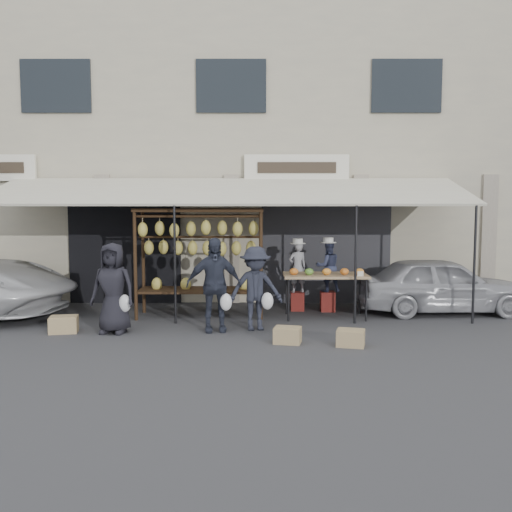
{
  "coord_description": "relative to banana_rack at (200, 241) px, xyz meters",
  "views": [
    {
      "loc": [
        0.59,
        -9.81,
        2.36
      ],
      "look_at": [
        0.57,
        1.4,
        1.3
      ],
      "focal_mm": 40.0,
      "sensor_mm": 36.0,
      "label": 1
    }
  ],
  "objects": [
    {
      "name": "ground_plane",
      "position": [
        0.58,
        -1.8,
        -1.57
      ],
      "size": [
        90.0,
        90.0,
        0.0
      ],
      "primitive_type": "plane",
      "color": "#2D2D30"
    },
    {
      "name": "shophouse",
      "position": [
        0.58,
        4.7,
        2.08
      ],
      "size": [
        24.0,
        6.15,
        7.3
      ],
      "color": "#B5AB8E",
      "rests_on": "ground_plane"
    },
    {
      "name": "awning",
      "position": [
        0.59,
        0.48,
        1.01
      ],
      "size": [
        10.0,
        2.35,
        2.92
      ],
      "color": "beige",
      "rests_on": "ground_plane"
    },
    {
      "name": "banana_rack",
      "position": [
        0.0,
        0.0,
        0.0
      ],
      "size": [
        2.6,
        0.9,
        2.24
      ],
      "color": "black",
      "rests_on": "ground_plane"
    },
    {
      "name": "produce_table",
      "position": [
        2.57,
        -0.11,
        -0.7
      ],
      "size": [
        1.7,
        0.9,
        1.04
      ],
      "color": "#9C7C5E",
      "rests_on": "ground_plane"
    },
    {
      "name": "vendor_left",
      "position": [
        2.05,
        0.7,
        -0.61
      ],
      "size": [
        0.46,
        0.36,
        1.1
      ],
      "primitive_type": "imported",
      "rotation": [
        0.0,
        0.0,
        3.41
      ],
      "color": "#9B9BA3",
      "rests_on": "stool_left"
    },
    {
      "name": "vendor_right",
      "position": [
        2.71,
        0.62,
        -0.59
      ],
      "size": [
        0.6,
        0.5,
        1.1
      ],
      "primitive_type": "imported",
      "rotation": [
        0.0,
        0.0,
        3.32
      ],
      "color": "#303755",
      "rests_on": "stool_right"
    },
    {
      "name": "customer_left",
      "position": [
        -1.42,
        -1.46,
        -0.75
      ],
      "size": [
        0.87,
        0.63,
        1.64
      ],
      "primitive_type": "imported",
      "rotation": [
        0.0,
        0.0,
        -0.15
      ],
      "color": "black",
      "rests_on": "ground_plane"
    },
    {
      "name": "customer_mid",
      "position": [
        0.39,
        -1.33,
        -0.7
      ],
      "size": [
        1.06,
        0.57,
        1.72
      ],
      "primitive_type": "imported",
      "rotation": [
        0.0,
        0.0,
        0.16
      ],
      "color": "#2A2E3D",
      "rests_on": "ground_plane"
    },
    {
      "name": "customer_right",
      "position": [
        1.14,
        -1.21,
        -0.79
      ],
      "size": [
        1.08,
        0.73,
        1.55
      ],
      "primitive_type": "imported",
      "rotation": [
        0.0,
        0.0,
        0.17
      ],
      "color": "#21242F",
      "rests_on": "ground_plane"
    },
    {
      "name": "stool_left",
      "position": [
        2.05,
        0.7,
        -1.36
      ],
      "size": [
        0.36,
        0.36,
        0.4
      ],
      "primitive_type": "cube",
      "rotation": [
        0.0,
        0.0,
        0.33
      ],
      "color": "maroon",
      "rests_on": "ground_plane"
    },
    {
      "name": "stool_right",
      "position": [
        2.71,
        0.62,
        -1.35
      ],
      "size": [
        0.31,
        0.31,
        0.43
      ],
      "primitive_type": "cube",
      "rotation": [
        0.0,
        0.0,
        0.01
      ],
      "color": "maroon",
      "rests_on": "ground_plane"
    },
    {
      "name": "crate_near_a",
      "position": [
        1.69,
        -2.21,
        -1.43
      ],
      "size": [
        0.5,
        0.42,
        0.27
      ],
      "primitive_type": "cube",
      "rotation": [
        0.0,
        0.0,
        -0.21
      ],
      "color": "tan",
      "rests_on": "ground_plane"
    },
    {
      "name": "crate_near_b",
      "position": [
        2.71,
        -2.41,
        -1.43
      ],
      "size": [
        0.52,
        0.44,
        0.27
      ],
      "primitive_type": "cube",
      "rotation": [
        0.0,
        0.0,
        -0.25
      ],
      "color": "tan",
      "rests_on": "ground_plane"
    },
    {
      "name": "crate_far",
      "position": [
        -2.34,
        -1.44,
        -1.42
      ],
      "size": [
        0.55,
        0.46,
        0.29
      ],
      "primitive_type": "cube",
      "rotation": [
        0.0,
        0.0,
        0.19
      ],
      "color": "tan",
      "rests_on": "ground_plane"
    },
    {
      "name": "sedan",
      "position": [
        5.1,
        0.42,
        -0.96
      ],
      "size": [
        3.62,
        1.55,
        1.22
      ],
      "primitive_type": "imported",
      "rotation": [
        0.0,
        0.0,
        1.6
      ],
      "color": "#A7A7AD",
      "rests_on": "ground_plane"
    }
  ]
}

